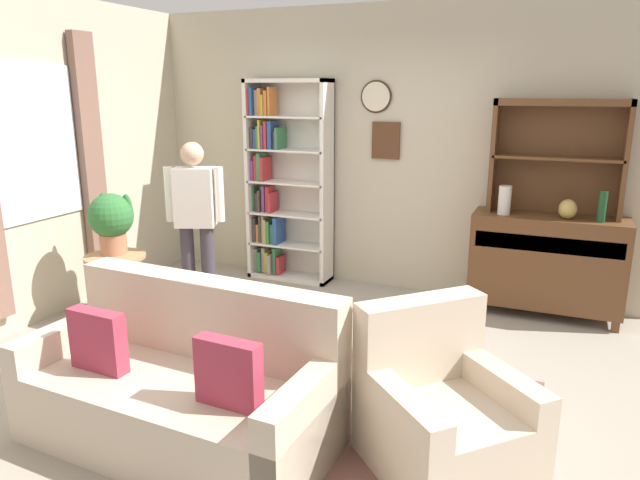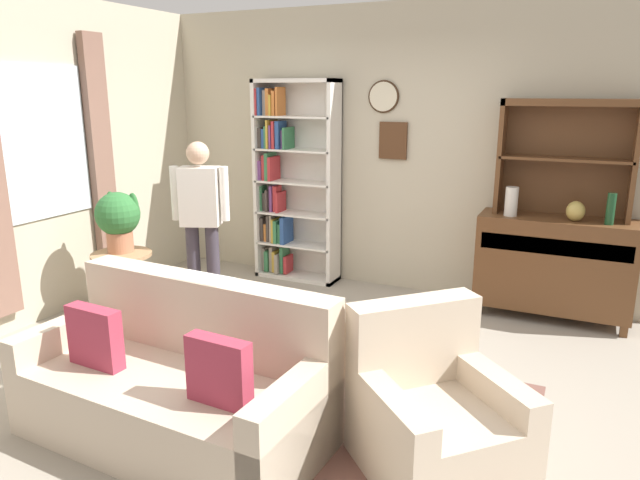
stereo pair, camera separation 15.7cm
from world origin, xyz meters
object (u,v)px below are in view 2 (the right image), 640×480
(bottle_wine, at_px, (611,209))
(person_reading, at_px, (201,215))
(potted_plant_small, at_px, (175,290))
(vase_tall, at_px, (511,201))
(plant_stand, at_px, (123,278))
(couch_floral, at_px, (178,387))
(potted_plant_large, at_px, (118,217))
(armchair_floral, at_px, (434,420))
(sideboard_hutch, at_px, (567,142))
(book_stack, at_px, (264,322))
(bookshelf, at_px, (290,183))
(coffee_table, at_px, (280,335))
(vase_round, at_px, (576,211))
(sideboard, at_px, (554,264))

(bottle_wine, xyz_separation_m, person_reading, (-3.28, -1.09, -0.14))
(potted_plant_small, relative_size, person_reading, 0.17)
(vase_tall, relative_size, plant_stand, 0.42)
(couch_floral, height_order, potted_plant_large, potted_plant_large)
(armchair_floral, bearing_deg, sideboard_hutch, 81.33)
(plant_stand, height_order, book_stack, plant_stand)
(bookshelf, height_order, potted_plant_large, bookshelf)
(vase_tall, relative_size, person_reading, 0.16)
(bottle_wine, relative_size, coffee_table, 0.33)
(vase_tall, distance_m, coffee_table, 2.43)
(bookshelf, distance_m, person_reading, 1.29)
(person_reading, bearing_deg, plant_stand, -141.75)
(bottle_wine, bearing_deg, potted_plant_small, -163.08)
(sideboard_hutch, xyz_separation_m, coffee_table, (-1.61, -2.17, -1.21))
(vase_round, bearing_deg, bottle_wine, -4.95)
(vase_tall, xyz_separation_m, couch_floral, (-1.45, -2.80, -0.74))
(couch_floral, relative_size, person_reading, 1.18)
(bookshelf, distance_m, plant_stand, 1.98)
(bottle_wine, distance_m, couch_floral, 3.65)
(armchair_floral, bearing_deg, vase_round, 77.83)
(plant_stand, bearing_deg, sideboard, 25.06)
(sideboard_hutch, relative_size, plant_stand, 1.82)
(vase_round, bearing_deg, armchair_floral, -102.17)
(sideboard_hutch, height_order, potted_plant_large, sideboard_hutch)
(sideboard_hutch, height_order, armchair_floral, sideboard_hutch)
(armchair_floral, distance_m, coffee_table, 1.30)
(bookshelf, xyz_separation_m, potted_plant_small, (-0.57, -1.27, -0.88))
(bottle_wine, bearing_deg, sideboard_hutch, 153.04)
(vase_round, xyz_separation_m, armchair_floral, (-0.54, -2.48, -0.72))
(bookshelf, height_order, coffee_table, bookshelf)
(vase_tall, height_order, vase_round, vase_tall)
(bookshelf, distance_m, book_stack, 2.49)
(bookshelf, height_order, bottle_wine, bookshelf)
(sideboard_hutch, relative_size, armchair_floral, 1.02)
(bottle_wine, relative_size, person_reading, 0.17)
(bottle_wine, distance_m, potted_plant_small, 3.89)
(sideboard, distance_m, vase_round, 0.52)
(sideboard_hutch, xyz_separation_m, vase_round, (0.13, -0.18, -0.55))
(bookshelf, bearing_deg, book_stack, -66.39)
(coffee_table, bearing_deg, plant_stand, 166.12)
(bookshelf, relative_size, potted_plant_small, 7.86)
(vase_tall, distance_m, person_reading, 2.74)
(vase_tall, relative_size, potted_plant_small, 0.95)
(vase_tall, xyz_separation_m, book_stack, (-1.30, -2.06, -0.58))
(bookshelf, bearing_deg, couch_floral, -74.50)
(vase_tall, height_order, plant_stand, vase_tall)
(person_reading, xyz_separation_m, coffee_table, (1.28, -0.89, -0.55))
(book_stack, bearing_deg, couch_floral, -101.66)
(sideboard, bearing_deg, couch_floral, -122.67)
(sideboard_hutch, distance_m, bottle_wine, 0.67)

